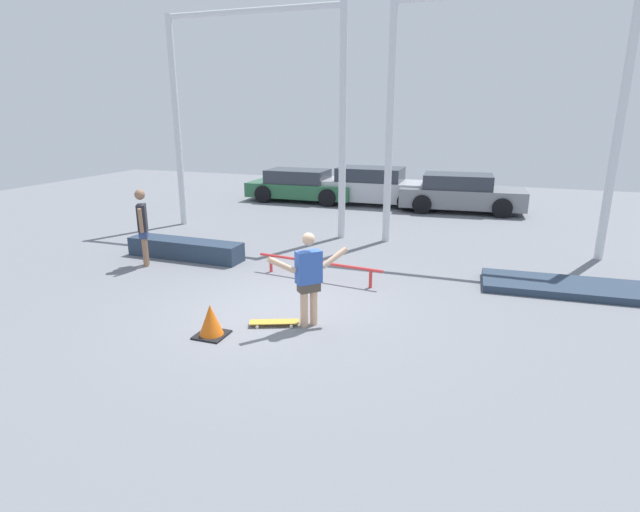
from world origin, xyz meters
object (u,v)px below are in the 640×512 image
(parked_car_silver, at_px, (374,187))
(traffic_cone, at_px, (211,321))
(parked_car_grey, at_px, (461,193))
(parked_car_green, at_px, (301,186))
(bystander, at_px, (143,224))
(skateboarder, at_px, (309,275))
(manual_pad, at_px, (563,287))
(grind_box, at_px, (185,249))
(grind_rail, at_px, (318,265))
(skateboard, at_px, (274,322))

(parked_car_silver, bearing_deg, traffic_cone, -89.08)
(parked_car_silver, height_order, parked_car_grey, parked_car_silver)
(parked_car_grey, bearing_deg, parked_car_green, 175.05)
(bystander, xyz_separation_m, traffic_cone, (3.49, -2.83, -0.75))
(skateboarder, relative_size, traffic_cone, 3.00)
(parked_car_silver, bearing_deg, parked_car_grey, -6.61)
(skateboarder, distance_m, parked_car_green, 12.24)
(parked_car_grey, relative_size, bystander, 2.47)
(manual_pad, bearing_deg, bystander, -171.03)
(grind_box, xyz_separation_m, bystander, (-0.51, -0.85, 0.78))
(grind_rail, bearing_deg, skateboard, -87.31)
(parked_car_silver, xyz_separation_m, traffic_cone, (0.38, -12.50, -0.43))
(skateboarder, height_order, grind_rail, skateboarder)
(grind_box, height_order, bystander, bystander)
(manual_pad, distance_m, parked_car_silver, 10.18)
(grind_box, relative_size, grind_rail, 1.03)
(parked_car_green, bearing_deg, parked_car_grey, -1.61)
(grind_rail, bearing_deg, parked_car_grey, 75.86)
(manual_pad, distance_m, traffic_cone, 7.03)
(parked_car_silver, bearing_deg, skateboarder, -82.38)
(skateboarder, xyz_separation_m, bystander, (-4.83, 1.91, 0.12))
(skateboarder, distance_m, parked_car_grey, 11.35)
(skateboarder, xyz_separation_m, grind_box, (-4.32, 2.76, -0.66))
(skateboard, relative_size, parked_car_green, 0.20)
(parked_car_grey, xyz_separation_m, bystander, (-6.41, -9.33, 0.35))
(traffic_cone, bearing_deg, skateboard, 41.57)
(skateboarder, height_order, traffic_cone, skateboarder)
(skateboarder, height_order, grind_box, skateboarder)
(grind_box, bearing_deg, parked_car_grey, 55.14)
(grind_box, height_order, parked_car_grey, parked_car_grey)
(parked_car_silver, bearing_deg, skateboard, -85.14)
(grind_box, bearing_deg, manual_pad, 3.88)
(skateboard, bearing_deg, grind_box, 119.45)
(grind_box, bearing_deg, traffic_cone, -51.02)
(skateboard, distance_m, traffic_cone, 1.08)
(parked_car_green, relative_size, parked_car_grey, 0.98)
(traffic_cone, bearing_deg, skateboarder, 34.65)
(parked_car_green, bearing_deg, grind_rail, -66.94)
(skateboarder, relative_size, parked_car_green, 0.37)
(skateboard, bearing_deg, parked_car_silver, 73.44)
(skateboarder, relative_size, skateboard, 1.89)
(manual_pad, bearing_deg, traffic_cone, -142.61)
(skateboard, bearing_deg, parked_car_grey, 57.23)
(parked_car_silver, distance_m, parked_car_grey, 3.32)
(skateboard, relative_size, parked_car_silver, 0.19)
(parked_car_green, xyz_separation_m, parked_car_grey, (6.24, -0.08, 0.04))
(grind_box, relative_size, parked_car_grey, 0.67)
(parked_car_silver, height_order, bystander, bystander)
(parked_car_silver, bearing_deg, bystander, -108.68)
(manual_pad, distance_m, parked_car_green, 11.97)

